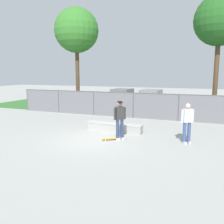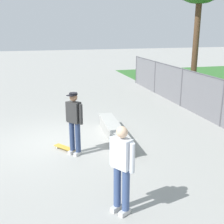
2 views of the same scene
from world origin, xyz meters
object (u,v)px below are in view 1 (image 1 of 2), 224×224
(skateboard, at_px, (111,139))
(skateboarder, at_px, (120,118))
(tree_near_left, at_px, (77,31))
(tree_near_right, at_px, (220,21))
(bystander, at_px, (187,122))
(car_silver, at_px, (123,97))
(car_white, at_px, (151,99))
(concrete_ledge, at_px, (114,127))

(skateboard, bearing_deg, skateboarder, 35.53)
(skateboard, distance_m, tree_near_left, 11.94)
(tree_near_right, height_order, bystander, tree_near_right)
(car_silver, xyz_separation_m, bystander, (6.59, -10.33, 0.17))
(car_silver, distance_m, car_white, 2.75)
(tree_near_right, xyz_separation_m, car_white, (-5.07, 2.78, -5.71))
(car_silver, height_order, bystander, bystander)
(skateboard, relative_size, bystander, 0.42)
(concrete_ledge, distance_m, skateboarder, 1.82)
(skateboarder, bearing_deg, car_white, 94.54)
(tree_near_right, xyz_separation_m, car_silver, (-7.82, 3.03, -5.71))
(tree_near_left, bearing_deg, bystander, -36.90)
(skateboarder, bearing_deg, tree_near_left, 130.56)
(bystander, bearing_deg, tree_near_left, 143.10)
(skateboarder, bearing_deg, skateboard, -144.47)
(skateboard, xyz_separation_m, tree_near_right, (4.60, 8.05, 6.47))
(tree_near_left, height_order, bystander, tree_near_left)
(car_silver, bearing_deg, bystander, -57.47)
(tree_near_left, relative_size, tree_near_right, 1.01)
(skateboard, height_order, car_silver, car_silver)
(bystander, bearing_deg, car_white, 110.88)
(concrete_ledge, height_order, bystander, bystander)
(concrete_ledge, height_order, car_silver, car_silver)
(concrete_ledge, distance_m, car_white, 9.17)
(skateboarder, xyz_separation_m, bystander, (3.01, 0.48, -0.02))
(tree_near_left, height_order, car_white, tree_near_left)
(skateboard, bearing_deg, car_white, 92.49)
(concrete_ledge, bearing_deg, car_white, 90.12)
(tree_near_right, distance_m, car_silver, 10.14)
(skateboarder, distance_m, tree_near_left, 11.48)
(skateboarder, relative_size, tree_near_right, 0.22)
(skateboard, relative_size, car_white, 0.18)
(skateboard, bearing_deg, tree_near_right, 60.23)
(car_white, relative_size, bystander, 2.34)
(bystander, bearing_deg, concrete_ledge, 166.15)
(car_silver, bearing_deg, skateboard, -73.82)
(tree_near_right, relative_size, car_silver, 1.95)
(skateboarder, relative_size, tree_near_left, 0.22)
(skateboarder, height_order, car_white, skateboarder)
(concrete_ledge, relative_size, bystander, 1.74)
(car_silver, bearing_deg, tree_near_left, -133.27)
(skateboarder, bearing_deg, car_silver, 108.33)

